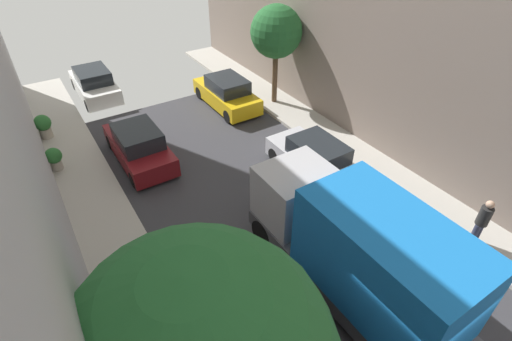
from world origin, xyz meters
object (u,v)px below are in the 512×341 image
Objects in this scene: parked_car_right_2 at (315,160)px; potted_plant_2 at (43,125)px; parked_car_right_3 at (227,93)px; parked_car_left_4 at (139,146)px; pedestrian at (482,221)px; parked_car_left_5 at (94,84)px; delivery_truck at (357,250)px; street_tree_1 at (276,32)px; potted_plant_1 at (54,158)px.

potted_plant_2 is at bearing 134.69° from parked_car_right_2.
parked_car_right_3 is at bearing -10.12° from potted_plant_2.
parked_car_left_4 is at bearing -156.41° from parked_car_right_3.
pedestrian is at bearing -54.64° from parked_car_left_4.
parked_car_left_5 is at bearing 138.46° from parked_car_right_3.
parked_car_right_2 is (5.40, -4.64, 0.00)m from parked_car_left_4.
street_tree_1 is (4.91, 10.67, 1.90)m from delivery_truck.
potted_plant_2 is at bearing 166.39° from street_tree_1.
parked_car_left_4 reaches higher than potted_plant_1.
parked_car_right_2 is 0.87× the size of street_tree_1.
parked_car_left_4 and parked_car_right_2 have the same top height.
pedestrian is at bearing -91.79° from street_tree_1.
parked_car_left_4 is 7.12m from parked_car_right_2.
delivery_truck is 14.45m from potted_plant_2.
pedestrian reaches higher than parked_car_left_5.
potted_plant_1 is at bearing -91.19° from potted_plant_2.
pedestrian reaches higher than potted_plant_1.
potted_plant_2 is (-5.71, 13.24, -1.04)m from delivery_truck.
parked_car_left_5 and parked_car_right_2 have the same top height.
parked_car_left_4 is 1.00× the size of parked_car_left_5.
potted_plant_1 is (-3.07, -6.09, -0.03)m from parked_car_left_5.
street_tree_1 reaches higher than parked_car_right_3.
parked_car_right_2 is 2.44× the size of pedestrian.
potted_plant_2 is at bearing 113.32° from delivery_truck.
street_tree_1 is 11.31m from potted_plant_2.
parked_car_left_5 is 10.05m from street_tree_1.
street_tree_1 is (0.36, 11.50, 2.62)m from pedestrian.
parked_car_right_2 is 5.56m from delivery_truck.
pedestrian is at bearing -10.40° from delivery_truck.
parked_car_right_3 is at bearing 23.59° from parked_car_left_4.
potted_plant_2 is (0.06, 2.81, 0.07)m from potted_plant_1.
potted_plant_2 is at bearing 88.81° from potted_plant_1.
potted_plant_2 reaches higher than potted_plant_1.
parked_car_right_2 is 3.88× the size of potted_plant_2.
parked_car_left_5 is at bearing 114.62° from parked_car_right_2.
potted_plant_2 is (-10.62, 2.57, -2.94)m from street_tree_1.
parked_car_left_4 reaches higher than potted_plant_2.
street_tree_1 reaches higher than potted_plant_2.
street_tree_1 is 11.09m from potted_plant_1.
parked_car_left_5 is 6.82m from potted_plant_1.
delivery_truck reaches higher than pedestrian.
parked_car_left_5 is at bearing 63.29° from potted_plant_1.
parked_car_right_2 is at bearing -33.90° from potted_plant_1.
parked_car_left_4 and parked_car_right_3 have the same top height.
pedestrian is at bearing -53.91° from potted_plant_2.
parked_car_left_4 is 4.89m from potted_plant_2.
delivery_truck is 11.97m from potted_plant_1.
parked_car_right_2 is 0.64× the size of delivery_truck.
street_tree_1 is (7.61, 1.29, 2.97)m from parked_car_left_4.
street_tree_1 is (2.21, -1.07, 2.97)m from parked_car_right_3.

